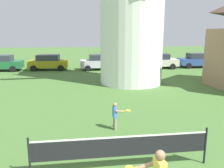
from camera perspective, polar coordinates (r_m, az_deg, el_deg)
tennis_net at (r=6.54m, az=2.42°, el=-15.17°), size 4.93×0.06×1.10m
player_far at (r=9.08m, az=0.88°, el=-7.46°), size 0.71×0.38×1.10m
parked_car_green at (r=25.67m, az=-25.90°, el=4.69°), size 4.32×1.95×1.56m
parked_car_mustard at (r=24.66m, az=-15.35°, el=5.22°), size 4.01×2.09×1.56m
parked_car_silver at (r=23.99m, az=-2.69°, el=5.46°), size 4.31×2.01×1.56m
parked_car_cream at (r=25.27m, az=10.87°, el=5.61°), size 4.50×2.01×1.56m
parked_car_blue at (r=27.29m, az=20.54°, el=5.53°), size 4.35×2.05×1.56m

